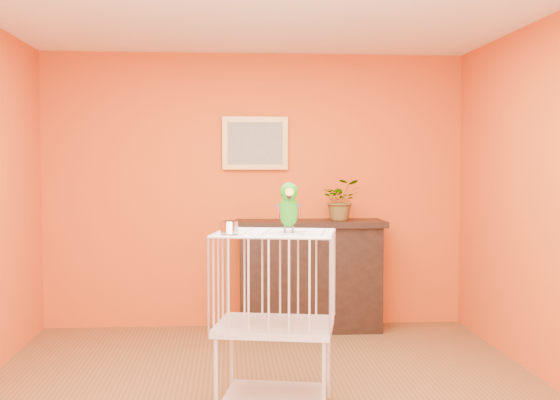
{
  "coord_description": "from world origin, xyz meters",
  "views": [
    {
      "loc": [
        -0.25,
        -4.44,
        1.56
      ],
      "look_at": [
        0.07,
        -0.1,
        1.33
      ],
      "focal_mm": 45.0,
      "sensor_mm": 36.0,
      "label": 1
    }
  ],
  "objects": [
    {
      "name": "console_cabinet",
      "position": [
        0.5,
        2.01,
        0.52
      ],
      "size": [
        1.38,
        0.5,
        1.03
      ],
      "color": "black",
      "rests_on": "ground"
    },
    {
      "name": "potted_plant",
      "position": [
        0.79,
        2.06,
        1.18
      ],
      "size": [
        0.35,
        0.39,
        0.3
      ],
      "primitive_type": "imported",
      "rotation": [
        0.0,
        0.0,
        -0.02
      ],
      "color": "#26722D",
      "rests_on": "console_cabinet"
    },
    {
      "name": "framed_picture",
      "position": [
        0.0,
        2.22,
        1.75
      ],
      "size": [
        0.62,
        0.04,
        0.5
      ],
      "color": "#B98C42",
      "rests_on": "room_shell"
    },
    {
      "name": "birdcage",
      "position": [
        0.04,
        -0.06,
        0.58
      ],
      "size": [
        0.82,
        0.69,
        1.12
      ],
      "rotation": [
        0.0,
        0.0,
        -0.19
      ],
      "color": "beige",
      "rests_on": "ground"
    },
    {
      "name": "parrot",
      "position": [
        0.12,
        -0.11,
        1.29
      ],
      "size": [
        0.16,
        0.28,
        0.32
      ],
      "rotation": [
        0.0,
        0.0,
        -0.05
      ],
      "color": "#59544C",
      "rests_on": "birdcage"
    },
    {
      "name": "room_shell",
      "position": [
        0.0,
        0.0,
        1.58
      ],
      "size": [
        4.5,
        4.5,
        4.5
      ],
      "color": "#D44A14",
      "rests_on": "ground"
    },
    {
      "name": "feed_cup",
      "position": [
        -0.25,
        -0.18,
        1.17
      ],
      "size": [
        0.11,
        0.11,
        0.08
      ],
      "primitive_type": "cylinder",
      "color": "silver",
      "rests_on": "birdcage"
    }
  ]
}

